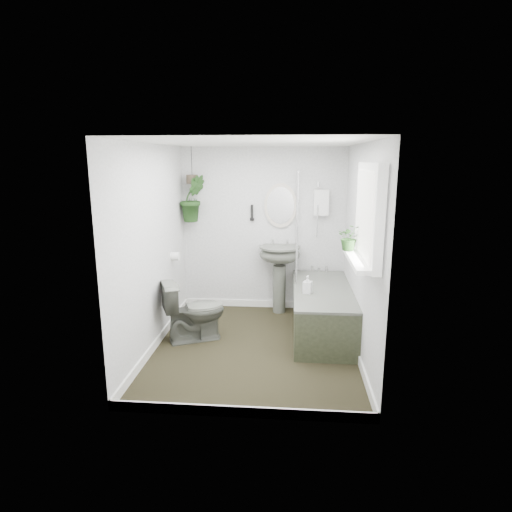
{
  "coord_description": "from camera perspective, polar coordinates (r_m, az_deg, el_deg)",
  "views": [
    {
      "loc": [
        0.4,
        -4.59,
        2.13
      ],
      "look_at": [
        0.0,
        0.15,
        1.05
      ],
      "focal_mm": 30.0,
      "sensor_mm": 36.0,
      "label": 1
    }
  ],
  "objects": [
    {
      "name": "hanging_plant",
      "position": [
        6.02,
        -8.43,
        7.61
      ],
      "size": [
        0.45,
        0.42,
        0.64
      ],
      "primitive_type": "imported",
      "rotation": [
        0.0,
        0.0,
        0.48
      ],
      "color": "black",
      "rests_on": "ceiling"
    },
    {
      "name": "soap_bottle",
      "position": [
        5.09,
        6.89,
        -3.79
      ],
      "size": [
        0.12,
        0.12,
        0.21
      ],
      "primitive_type": "imported",
      "rotation": [
        0.0,
        0.0,
        -0.3
      ],
      "color": "black",
      "rests_on": "bathtub"
    },
    {
      "name": "window_sill",
      "position": [
        4.04,
        13.53,
        -0.43
      ],
      "size": [
        0.18,
        1.0,
        0.04
      ],
      "primitive_type": "cube",
      "color": "white",
      "rests_on": "wall_right"
    },
    {
      "name": "shower_box",
      "position": [
        5.97,
        8.69,
        7.07
      ],
      "size": [
        0.2,
        0.1,
        0.35
      ],
      "primitive_type": "cube",
      "color": "white",
      "rests_on": "wall_back"
    },
    {
      "name": "wall_sconce",
      "position": [
        6.02,
        -0.54,
        5.82
      ],
      "size": [
        0.04,
        0.04,
        0.22
      ],
      "primitive_type": "cylinder",
      "color": "black",
      "rests_on": "wall_back"
    },
    {
      "name": "window_recess",
      "position": [
        3.98,
        14.84,
        5.44
      ],
      "size": [
        0.08,
        1.0,
        0.9
      ],
      "primitive_type": "cube",
      "color": "white",
      "rests_on": "wall_right"
    },
    {
      "name": "wall_front",
      "position": [
        3.35,
        -2.22,
        -4.21
      ],
      "size": [
        2.3,
        0.02,
        2.3
      ],
      "primitive_type": "cube",
      "color": "silver",
      "rests_on": "ground"
    },
    {
      "name": "toilet_roll_holder",
      "position": [
        5.64,
        -10.74,
        -0.05
      ],
      "size": [
        0.11,
        0.11,
        0.11
      ],
      "primitive_type": "cylinder",
      "rotation": [
        0.0,
        1.57,
        0.0
      ],
      "color": "white",
      "rests_on": "wall_left"
    },
    {
      "name": "wall_right",
      "position": [
        4.76,
        13.91,
        0.52
      ],
      "size": [
        0.02,
        2.8,
        2.3
      ],
      "primitive_type": "cube",
      "color": "silver",
      "rests_on": "ground"
    },
    {
      "name": "toilet",
      "position": [
        5.2,
        -8.24,
        -7.19
      ],
      "size": [
        0.82,
        0.67,
        0.73
      ],
      "primitive_type": "imported",
      "rotation": [
        0.0,
        0.0,
        1.99
      ],
      "color": "#50534A",
      "rests_on": "floor"
    },
    {
      "name": "pedestal_sink",
      "position": [
        6.03,
        3.14,
        -3.1
      ],
      "size": [
        0.57,
        0.48,
        0.96
      ],
      "primitive_type": null,
      "rotation": [
        0.0,
        0.0,
        0.0
      ],
      "color": "#50534A",
      "rests_on": "floor"
    },
    {
      "name": "wall_left",
      "position": [
        4.95,
        -13.66,
        0.99
      ],
      "size": [
        0.02,
        2.8,
        2.3
      ],
      "primitive_type": "cube",
      "color": "silver",
      "rests_on": "ground"
    },
    {
      "name": "floor",
      "position": [
        5.08,
        -0.14,
        -12.12
      ],
      "size": [
        2.3,
        2.8,
        0.02
      ],
      "primitive_type": "cube",
      "color": "#2C2C18",
      "rests_on": "ground"
    },
    {
      "name": "bathtub",
      "position": [
        5.43,
        8.82,
        -7.18
      ],
      "size": [
        0.72,
        1.72,
        0.58
      ],
      "primitive_type": null,
      "color": "#50534A",
      "rests_on": "floor"
    },
    {
      "name": "sill_plant",
      "position": [
        4.3,
        12.39,
        2.46
      ],
      "size": [
        0.24,
        0.21,
        0.26
      ],
      "primitive_type": "imported",
      "rotation": [
        0.0,
        0.0,
        0.03
      ],
      "color": "black",
      "rests_on": "window_sill"
    },
    {
      "name": "wall_back",
      "position": [
        6.09,
        0.99,
        3.53
      ],
      "size": [
        2.3,
        0.02,
        2.3
      ],
      "primitive_type": "cube",
      "color": "silver",
      "rests_on": "ground"
    },
    {
      "name": "bath_screen",
      "position": [
        5.65,
        5.48,
        4.07
      ],
      "size": [
        0.04,
        0.72,
        1.4
      ],
      "primitive_type": null,
      "color": "silver",
      "rests_on": "bathtub"
    },
    {
      "name": "window_blinds",
      "position": [
        3.98,
        14.2,
        5.47
      ],
      "size": [
        0.01,
        0.86,
        0.76
      ],
      "primitive_type": "cube",
      "color": "white",
      "rests_on": "wall_right"
    },
    {
      "name": "hanging_pot",
      "position": [
        6.01,
        -8.51,
        10.09
      ],
      "size": [
        0.16,
        0.16,
        0.12
      ],
      "primitive_type": "cylinder",
      "color": "#42372A",
      "rests_on": "ceiling"
    },
    {
      "name": "oval_mirror",
      "position": [
        6.0,
        3.3,
        6.73
      ],
      "size": [
        0.46,
        0.03,
        0.62
      ],
      "primitive_type": "ellipsoid",
      "color": "beige",
      "rests_on": "wall_back"
    },
    {
      "name": "ceiling",
      "position": [
        4.61,
        -0.16,
        15.02
      ],
      "size": [
        2.3,
        2.8,
        0.02
      ],
      "primitive_type": "cube",
      "color": "white",
      "rests_on": "ground"
    },
    {
      "name": "skirting",
      "position": [
        5.06,
        -0.14,
        -11.5
      ],
      "size": [
        2.3,
        2.8,
        0.1
      ],
      "primitive_type": "cube",
      "color": "white",
      "rests_on": "floor"
    }
  ]
}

